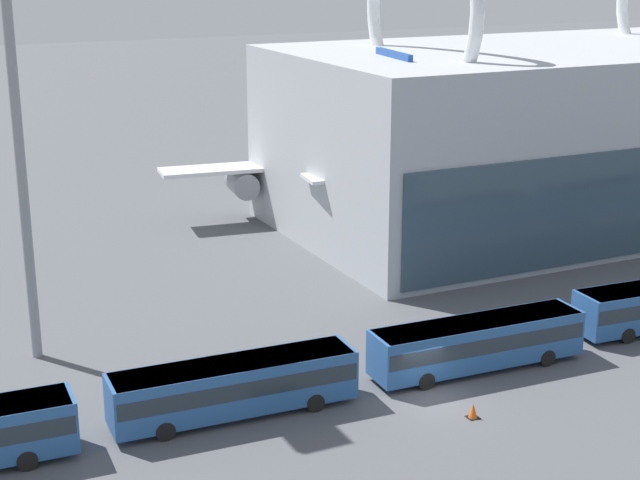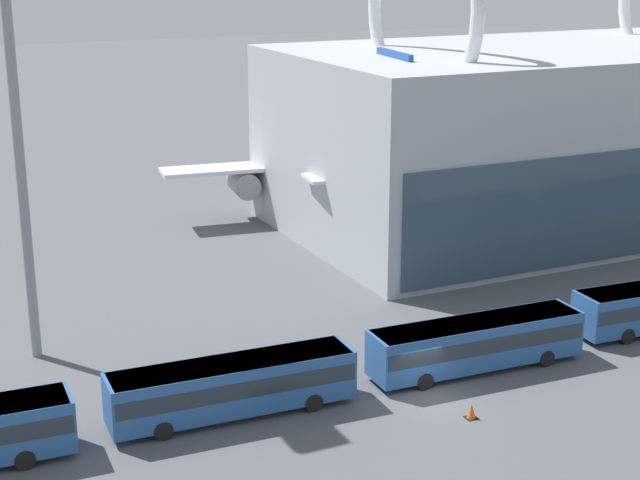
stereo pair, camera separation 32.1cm
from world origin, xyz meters
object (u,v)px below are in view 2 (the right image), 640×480
at_px(floodlight_mast, 11,67).
at_px(shuttle_bus_1, 232,384).
at_px(shuttle_bus_2, 477,341).
at_px(traffic_cone_0, 471,411).
at_px(airliner_at_gate_far, 337,148).

bearing_deg(floodlight_mast, shuttle_bus_1, -57.35).
bearing_deg(shuttle_bus_2, traffic_cone_0, -123.68).
relative_size(airliner_at_gate_far, traffic_cone_0, 44.14).
relative_size(airliner_at_gate_far, shuttle_bus_1, 2.71).
height_order(airliner_at_gate_far, shuttle_bus_2, airliner_at_gate_far).
relative_size(shuttle_bus_2, floodlight_mast, 0.50).
bearing_deg(shuttle_bus_2, airliner_at_gate_far, 78.44).
height_order(shuttle_bus_1, traffic_cone_0, shuttle_bus_1).
xyz_separation_m(shuttle_bus_2, traffic_cone_0, (-3.68, -5.09, -1.38)).
bearing_deg(airliner_at_gate_far, traffic_cone_0, 170.24).
bearing_deg(traffic_cone_0, airliner_at_gate_far, 73.11).
xyz_separation_m(airliner_at_gate_far, floodlight_mast, (-31.72, -23.47, 11.51)).
bearing_deg(airliner_at_gate_far, shuttle_bus_1, 153.64).
relative_size(shuttle_bus_1, traffic_cone_0, 16.27).
distance_m(airliner_at_gate_far, floodlight_mast, 41.10).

